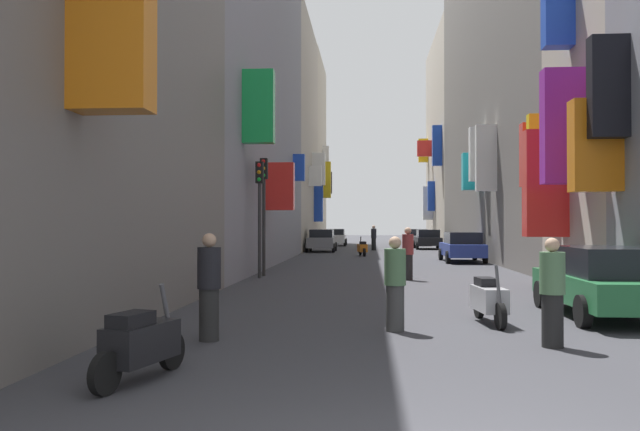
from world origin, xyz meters
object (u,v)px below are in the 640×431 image
parked_car_green (603,280)px  pedestrian_near_left (395,284)px  traffic_light_near_corner (264,196)px  parked_car_black (428,239)px  traffic_light_far_corner (260,198)px  parked_car_white (336,237)px  pedestrian_near_right (552,293)px  pedestrian_far_away (374,238)px  parked_car_silver (417,237)px  scooter_black (140,343)px  pedestrian_mid_street (209,287)px  scooter_orange (362,248)px  parked_car_blue (462,246)px  pedestrian_crossing (408,254)px  parked_car_grey (322,240)px  scooter_silver (489,299)px

parked_car_green → pedestrian_near_left: 4.66m
traffic_light_near_corner → parked_car_black: bearing=71.9°
traffic_light_far_corner → parked_car_green: bearing=-45.6°
parked_car_white → pedestrian_near_right: size_ratio=2.40×
pedestrian_far_away → traffic_light_near_corner: bearing=-100.6°
parked_car_silver → pedestrian_near_left: pedestrian_near_left is taller
scooter_black → pedestrian_mid_street: size_ratio=1.02×
parked_car_black → traffic_light_far_corner: (-8.19, -26.02, 2.01)m
parked_car_black → pedestrian_near_right: 37.91m
parked_car_white → scooter_orange: 17.27m
parked_car_green → pedestrian_near_right: bearing=-120.5°
parked_car_blue → scooter_black: bearing=-106.8°
pedestrian_near_left → parked_car_black: bearing=83.8°
pedestrian_crossing → pedestrian_near_right: pedestrian_crossing is taller
pedestrian_near_left → traffic_light_near_corner: 12.48m
traffic_light_near_corner → traffic_light_far_corner: traffic_light_near_corner is taller
pedestrian_near_right → traffic_light_far_corner: (-6.55, 11.86, 1.93)m
parked_car_grey → pedestrian_mid_street: (0.54, -32.72, 0.09)m
pedestrian_mid_street → parked_car_silver: bearing=81.5°
parked_car_white → parked_car_silver: 7.11m
parked_car_green → pedestrian_far_away: pedestrian_far_away is taller
pedestrian_mid_street → pedestrian_far_away: 35.18m
parked_car_green → pedestrian_far_away: (-4.29, 31.97, 0.14)m
parked_car_white → parked_car_green: size_ratio=0.94×
parked_car_green → pedestrian_mid_street: (-7.26, -3.08, 0.12)m
parked_car_green → pedestrian_far_away: size_ratio=2.42×
pedestrian_crossing → pedestrian_near_left: pedestrian_crossing is taller
scooter_black → traffic_light_near_corner: traffic_light_near_corner is taller
pedestrian_near_right → traffic_light_near_corner: size_ratio=0.39×
parked_car_white → parked_car_blue: (7.37, -22.53, 0.02)m
parked_car_white → pedestrian_crossing: bearing=-82.9°
traffic_light_near_corner → pedestrian_near_left: bearing=-69.9°
parked_car_grey → pedestrian_far_away: bearing=33.6°
scooter_silver → pedestrian_far_away: size_ratio=1.08×
pedestrian_crossing → traffic_light_far_corner: (-5.07, 0.39, 1.88)m
parked_car_silver → scooter_orange: parked_car_silver is taller
parked_car_silver → traffic_light_near_corner: size_ratio=0.93×
scooter_black → pedestrian_mid_street: (0.16, 2.68, 0.40)m
parked_car_silver → scooter_silver: parked_car_silver is taller
scooter_orange → pedestrian_crossing: (1.65, -15.79, 0.42)m
pedestrian_crossing → parked_car_blue: bearing=72.3°
scooter_silver → pedestrian_far_away: (-1.86, 32.91, 0.42)m
parked_car_green → pedestrian_near_left: bearing=-155.4°
parked_car_white → pedestrian_crossing: (4.07, -32.89, 0.13)m
parked_car_blue → scooter_silver: bearing=-96.9°
parked_car_blue → parked_car_grey: bearing=125.0°
parked_car_green → parked_car_grey: parked_car_grey is taller
parked_car_black → pedestrian_crossing: size_ratio=2.34×
parked_car_silver → pedestrian_mid_street: 46.02m
parked_car_white → pedestrian_crossing: 33.14m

